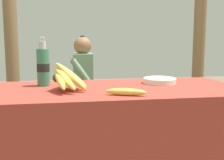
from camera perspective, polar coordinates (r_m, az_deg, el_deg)
name	(u,v)px	position (r m, az deg, el deg)	size (l,w,h in m)	color
market_counter	(118,150)	(1.80, 1.23, -13.97)	(1.49, 0.72, 0.79)	maroon
banana_bunch_ripe	(66,77)	(1.60, -9.39, 0.54)	(0.21, 0.33, 0.17)	#4C381E
serving_bowl	(160,80)	(1.88, 9.63, -0.07)	(0.22, 0.22, 0.04)	silver
water_bottle	(43,66)	(1.79, -13.81, 2.68)	(0.08, 0.08, 0.31)	#337556
loose_banana_front	(126,92)	(1.45, 2.84, -2.43)	(0.22, 0.11, 0.04)	#E0C64C
wooden_bench	(115,102)	(3.12, 0.63, -4.59)	(1.65, 0.32, 0.46)	brown
seated_vendor	(78,80)	(2.99, -6.84, 0.03)	(0.41, 0.40, 1.12)	#564C60
banana_bunch_green	(158,88)	(3.21, 9.34, -1.68)	(0.20, 0.32, 0.16)	#4C381E
support_post_near	(10,20)	(3.36, -19.97, 11.38)	(0.15, 0.15, 2.58)	brown
support_post_far	(200,22)	(3.70, 17.44, 11.14)	(0.15, 0.15, 2.58)	brown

